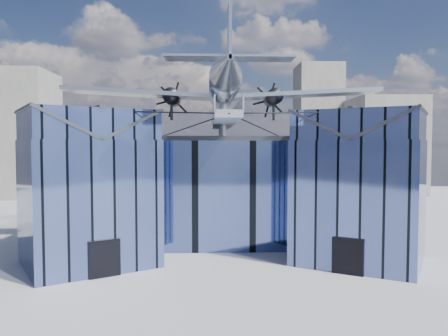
{
  "coord_description": "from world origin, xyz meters",
  "views": [
    {
      "loc": [
        -1.3,
        -34.45,
        9.11
      ],
      "look_at": [
        0.0,
        2.0,
        7.2
      ],
      "focal_mm": 35.0,
      "sensor_mm": 36.0,
      "label": 1
    }
  ],
  "objects": [
    {
      "name": "ground_plane",
      "position": [
        0.0,
        0.0,
        0.0
      ],
      "size": [
        120.0,
        120.0,
        0.0
      ],
      "primitive_type": "plane",
      "color": "gray"
    },
    {
      "name": "museum",
      "position": [
        0.0,
        5.82,
        5.54
      ],
      "size": [
        32.88,
        24.5,
        17.6
      ],
      "color": "#4C5E9B",
      "rests_on": "ground"
    },
    {
      "name": "bg_towers",
      "position": [
        1.45,
        50.49,
        10.01
      ],
      "size": [
        77.0,
        24.5,
        26.0
      ],
      "color": "slate",
      "rests_on": "ground"
    }
  ]
}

